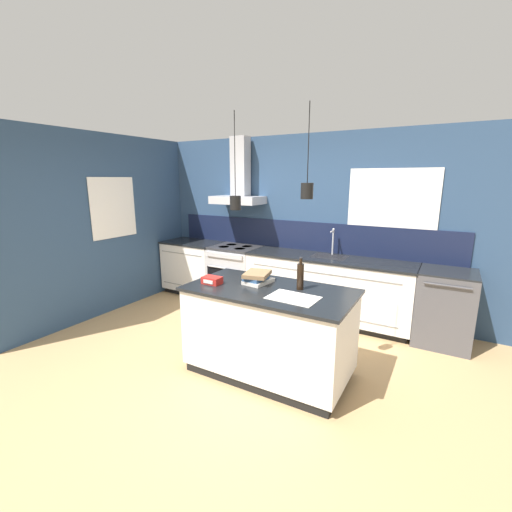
{
  "coord_description": "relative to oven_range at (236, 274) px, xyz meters",
  "views": [
    {
      "loc": [
        1.94,
        -2.79,
        1.97
      ],
      "look_at": [
        -0.07,
        0.72,
        1.05
      ],
      "focal_mm": 24.0,
      "sensor_mm": 36.0,
      "label": 1
    }
  ],
  "objects": [
    {
      "name": "counter_run_left",
      "position": [
        -0.87,
        0.01,
        0.01
      ],
      "size": [
        1.0,
        0.64,
        0.91
      ],
      "color": "black",
      "rests_on": "ground_plane"
    },
    {
      "name": "counter_run_sink",
      "position": [
        1.53,
        0.01,
        0.01
      ],
      "size": [
        2.31,
        0.64,
        1.29
      ],
      "color": "black",
      "rests_on": "ground_plane"
    },
    {
      "name": "wall_left",
      "position": [
        -1.43,
        -0.99,
        0.85
      ],
      "size": [
        0.08,
        3.8,
        2.6
      ],
      "color": "navy",
      "rests_on": "ground_plane"
    },
    {
      "name": "kitchen_island",
      "position": [
        1.47,
        -1.62,
        0.0
      ],
      "size": [
        1.65,
        0.88,
        0.91
      ],
      "color": "black",
      "rests_on": "ground_plane"
    },
    {
      "name": "ground_plane",
      "position": [
        1.0,
        -1.69,
        -0.46
      ],
      "size": [
        16.0,
        16.0,
        0.0
      ],
      "primitive_type": "plane",
      "color": "tan",
      "rests_on": "ground"
    },
    {
      "name": "paper_pile",
      "position": [
        1.78,
        -1.76,
        0.46
      ],
      "size": [
        0.46,
        0.33,
        0.01
      ],
      "color": "silver",
      "rests_on": "kitchen_island"
    },
    {
      "name": "wall_back",
      "position": [
        0.94,
        0.32,
        0.9
      ],
      "size": [
        5.6,
        2.04,
        2.6
      ],
      "color": "navy",
      "rests_on": "ground_plane"
    },
    {
      "name": "red_supply_box",
      "position": [
        0.87,
        -1.77,
        0.49
      ],
      "size": [
        0.19,
        0.13,
        0.07
      ],
      "color": "red",
      "rests_on": "kitchen_island"
    },
    {
      "name": "book_stack",
      "position": [
        1.27,
        -1.52,
        0.51
      ],
      "size": [
        0.29,
        0.34,
        0.12
      ],
      "color": "silver",
      "rests_on": "kitchen_island"
    },
    {
      "name": "bottle_on_island",
      "position": [
        1.73,
        -1.49,
        0.59
      ],
      "size": [
        0.07,
        0.07,
        0.32
      ],
      "color": "black",
      "rests_on": "kitchen_island"
    },
    {
      "name": "dishwasher",
      "position": [
        2.99,
        0.0,
        -0.0
      ],
      "size": [
        0.63,
        0.65,
        0.91
      ],
      "color": "#4C4C51",
      "rests_on": "ground_plane"
    },
    {
      "name": "oven_range",
      "position": [
        0.0,
        0.0,
        0.0
      ],
      "size": [
        0.76,
        0.66,
        0.91
      ],
      "color": "#B5B5BA",
      "rests_on": "ground_plane"
    }
  ]
}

